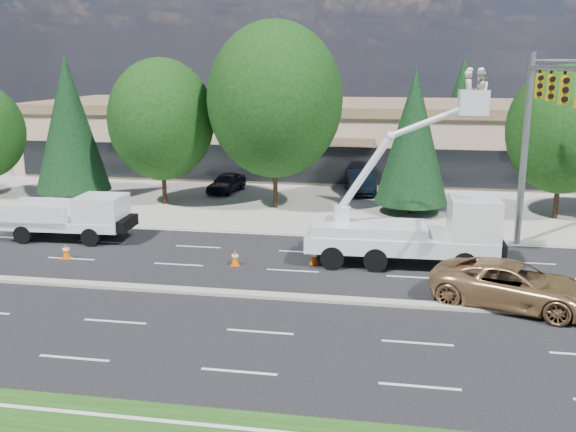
% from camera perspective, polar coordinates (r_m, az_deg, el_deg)
% --- Properties ---
extents(ground, '(140.00, 140.00, 0.00)m').
position_cam_1_polar(ground, '(24.01, -0.86, -7.26)').
color(ground, black).
rests_on(ground, ground).
extents(concrete_apron, '(140.00, 22.00, 0.01)m').
position_cam_1_polar(concrete_apron, '(43.12, 4.06, 2.03)').
color(concrete_apron, '#99968B').
rests_on(concrete_apron, ground).
extents(road_median, '(120.00, 0.55, 0.12)m').
position_cam_1_polar(road_median, '(23.99, -0.86, -7.12)').
color(road_median, '#99968B').
rests_on(road_median, ground).
extents(strip_mall, '(50.40, 15.40, 5.50)m').
position_cam_1_polar(strip_mall, '(52.52, 5.23, 7.17)').
color(strip_mall, tan).
rests_on(strip_mall, ground).
extents(tree_front_b, '(4.60, 4.60, 9.06)m').
position_cam_1_polar(tree_front_b, '(42.36, -18.86, 7.79)').
color(tree_front_b, '#332114').
rests_on(tree_front_b, ground).
extents(tree_front_c, '(6.39, 6.39, 8.87)m').
position_cam_1_polar(tree_front_c, '(39.83, -11.20, 8.42)').
color(tree_front_c, '#332114').
rests_on(tree_front_c, ground).
extents(tree_front_d, '(7.91, 7.91, 10.97)m').
position_cam_1_polar(tree_front_d, '(37.82, -1.17, 10.28)').
color(tree_front_d, '#332114').
rests_on(tree_front_d, ground).
extents(tree_front_e, '(4.19, 4.19, 8.26)m').
position_cam_1_polar(tree_front_e, '(37.30, 11.09, 6.93)').
color(tree_front_e, '#332114').
rests_on(tree_front_e, ground).
extents(tree_front_f, '(6.11, 6.11, 8.47)m').
position_cam_1_polar(tree_front_f, '(38.27, 23.28, 7.05)').
color(tree_front_f, '#332114').
rests_on(tree_front_f, ground).
extents(tree_back_a, '(4.08, 4.08, 8.04)m').
position_cam_1_polar(tree_back_a, '(67.93, -9.40, 9.70)').
color(tree_back_a, '#332114').
rests_on(tree_back_a, ground).
extents(tree_back_b, '(5.07, 5.07, 9.99)m').
position_cam_1_polar(tree_back_b, '(64.67, 2.58, 10.61)').
color(tree_back_b, '#332114').
rests_on(tree_back_b, ground).
extents(tree_back_c, '(4.64, 4.64, 9.15)m').
position_cam_1_polar(tree_back_c, '(64.43, 15.21, 9.76)').
color(tree_back_c, '#332114').
rests_on(tree_back_c, ground).
extents(signal_mast, '(2.76, 10.16, 9.00)m').
position_cam_1_polar(signal_mast, '(29.80, 21.31, 7.85)').
color(signal_mast, gray).
rests_on(signal_mast, ground).
extents(utility_pickup, '(5.95, 2.52, 2.25)m').
position_cam_1_polar(utility_pickup, '(33.14, -18.43, -0.46)').
color(utility_pickup, silver).
rests_on(utility_pickup, ground).
extents(bucket_truck, '(8.16, 2.75, 8.32)m').
position_cam_1_polar(bucket_truck, '(27.77, 11.62, -0.76)').
color(bucket_truck, silver).
rests_on(bucket_truck, ground).
extents(traffic_cone_a, '(0.40, 0.40, 0.70)m').
position_cam_1_polar(traffic_cone_a, '(30.23, -19.13, -2.96)').
color(traffic_cone_a, '#DE5507').
rests_on(traffic_cone_a, ground).
extents(traffic_cone_b, '(0.40, 0.40, 0.70)m').
position_cam_1_polar(traffic_cone_b, '(27.71, -4.72, -3.71)').
color(traffic_cone_b, '#DE5507').
rests_on(traffic_cone_b, ground).
extents(traffic_cone_c, '(0.40, 0.40, 0.70)m').
position_cam_1_polar(traffic_cone_c, '(27.79, 2.36, -3.62)').
color(traffic_cone_c, '#DE5507').
rests_on(traffic_cone_c, ground).
extents(minivan, '(6.25, 4.32, 1.58)m').
position_cam_1_polar(minivan, '(24.30, 19.39, -5.80)').
color(minivan, '#A98151').
rests_on(minivan, ground).
extents(parked_car_west, '(2.17, 4.08, 1.32)m').
position_cam_1_polar(parked_car_west, '(43.48, -5.48, 2.98)').
color(parked_car_west, black).
rests_on(parked_car_west, ground).
extents(parked_car_east, '(2.52, 4.99, 1.57)m').
position_cam_1_polar(parked_car_east, '(43.28, 6.40, 3.08)').
color(parked_car_east, black).
rests_on(parked_car_east, ground).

